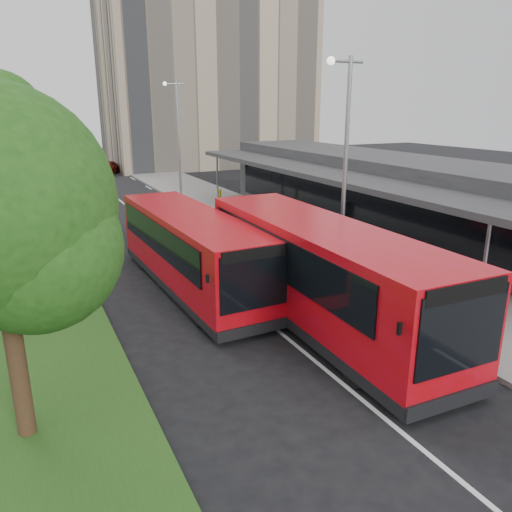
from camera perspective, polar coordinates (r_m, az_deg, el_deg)
The scene contains 16 objects.
ground at distance 15.90m, azimuth 1.11°, elevation -7.39°, with size 120.00×120.00×0.00m, color black.
pavement at distance 35.83m, azimuth -4.81°, elevation 6.39°, with size 5.00×80.00×0.15m, color gray.
grass_verge at distance 33.55m, azimuth -26.04°, elevation 3.98°, with size 5.00×80.00×0.10m, color #274E19.
lane_centre_line at distance 29.42m, azimuth -12.22°, elevation 3.63°, with size 0.12×70.00×0.01m, color silver.
kerb_dashes at distance 34.04m, azimuth -8.46°, elevation 5.60°, with size 0.12×56.00×0.01m.
office_block at distance 58.70m, azimuth -5.54°, elevation 19.15°, with size 22.00×12.00×18.00m, color tan.
station_building at distance 27.60m, azimuth 13.95°, elevation 6.98°, with size 7.70×26.00×4.00m.
tree_mid at distance 22.06m, azimuth -27.25°, elevation 10.09°, with size 4.49×4.49×7.18m.
lamp_post_near at distance 18.45m, azimuth 9.99°, elevation 10.96°, with size 1.44×0.28×8.00m.
lamp_post_far at distance 36.57m, azimuth -9.00°, elevation 13.79°, with size 1.44×0.28×8.00m.
bus_main at distance 15.33m, azimuth 7.26°, elevation -1.98°, with size 3.03×11.17×3.15m.
bus_second at distance 18.30m, azimuth -7.37°, elevation 0.59°, with size 2.90×10.07×2.82m.
litter_bin at distance 27.30m, azimuth 2.42°, elevation 4.41°, with size 0.57×0.57×1.03m, color #371E16.
bollard at distance 33.33m, azimuth -4.12°, elevation 6.71°, with size 0.18×0.18×1.10m, color #FFFA0D.
car_near at distance 51.92m, azimuth -16.67°, elevation 9.65°, with size 1.60×3.98×1.36m, color #61130D.
car_far at distance 57.82m, azimuth -20.26°, elevation 9.94°, with size 1.33×3.82×1.26m, color navy.
Camera 1 is at (-6.58, -12.92, 6.51)m, focal length 35.00 mm.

